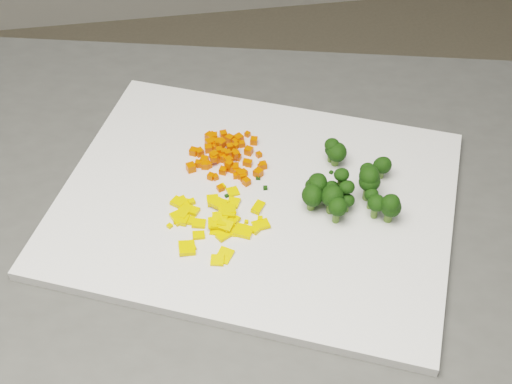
{
  "coord_description": "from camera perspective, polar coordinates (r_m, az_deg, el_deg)",
  "views": [
    {
      "loc": [
        0.16,
        -0.56,
        1.56
      ],
      "look_at": [
        0.25,
        0.06,
        0.92
      ],
      "focal_mm": 50.0,
      "sensor_mm": 36.0,
      "label": 1
    }
  ],
  "objects": [
    {
      "name": "carrot_cube_40",
      "position": [
        0.97,
        -3.46,
        3.93
      ],
      "size": [
        0.01,
        0.01,
        0.01
      ],
      "primitive_type": "cube",
      "rotation": [
        0.0,
        0.0,
        1.25
      ],
      "color": "#E43F02",
      "rests_on": "carrot_pile"
    },
    {
      "name": "carrot_cube_25",
      "position": [
        0.93,
        -1.49,
        1.66
      ],
      "size": [
        0.01,
        0.01,
        0.01
      ],
      "primitive_type": "cube",
      "rotation": [
        0.0,
        0.0,
        0.59
      ],
      "color": "#E43F02",
      "rests_on": "carrot_pile"
    },
    {
      "name": "pepper_chunk_15",
      "position": [
        0.86,
        -2.7,
        -2.23
      ],
      "size": [
        0.02,
        0.02,
        0.01
      ],
      "primitive_type": "cube",
      "rotation": [
        0.09,
        0.08,
        1.29
      ],
      "color": "yellow",
      "rests_on": "pepper_pile"
    },
    {
      "name": "carrot_cube_61",
      "position": [
        0.91,
        -0.77,
        0.82
      ],
      "size": [
        0.01,
        0.01,
        0.01
      ],
      "primitive_type": "cube",
      "rotation": [
        0.0,
        0.0,
        0.55
      ],
      "color": "#E43F02",
      "rests_on": "carrot_pile"
    },
    {
      "name": "pepper_chunk_24",
      "position": [
        0.87,
        0.39,
        -2.64
      ],
      "size": [
        0.02,
        0.02,
        0.01
      ],
      "primitive_type": "cube",
      "rotation": [
        -0.14,
        -0.02,
        0.16
      ],
      "color": "yellow",
      "rests_on": "pepper_pile"
    },
    {
      "name": "stray_bit_2",
      "position": [
        0.91,
        -2.72,
        0.44
      ],
      "size": [
        0.01,
        0.01,
        0.01
      ],
      "primitive_type": "cube",
      "rotation": [
        0.0,
        0.0,
        2.0
      ],
      "color": "yellow",
      "rests_on": "cutting_board"
    },
    {
      "name": "broccoli_floret_3",
      "position": [
        0.94,
        6.02,
        3.31
      ],
      "size": [
        0.03,
        0.03,
        0.04
      ],
      "primitive_type": null,
      "color": "black",
      "rests_on": "broccoli_pile"
    },
    {
      "name": "carrot_cube_17",
      "position": [
        0.93,
        -2.06,
        1.95
      ],
      "size": [
        0.01,
        0.01,
        0.01
      ],
      "primitive_type": "cube",
      "rotation": [
        0.0,
        0.0,
        0.82
      ],
      "color": "#E43F02",
      "rests_on": "carrot_pile"
    },
    {
      "name": "carrot_cube_45",
      "position": [
        0.97,
        -3.47,
        4.01
      ],
      "size": [
        0.01,
        0.01,
        0.01
      ],
      "primitive_type": "cube",
      "rotation": [
        0.0,
        0.0,
        2.49
      ],
      "color": "#E43F02",
      "rests_on": "carrot_pile"
    },
    {
      "name": "carrot_cube_7",
      "position": [
        0.98,
        -3.6,
        4.43
      ],
      "size": [
        0.01,
        0.01,
        0.01
      ],
      "primitive_type": "cube",
      "rotation": [
        0.0,
        0.0,
        0.41
      ],
      "color": "#E43F02",
      "rests_on": "carrot_pile"
    },
    {
      "name": "broccoli_floret_7",
      "position": [
        0.89,
        9.13,
        -0.58
      ],
      "size": [
        0.02,
        0.02,
        0.03
      ],
      "primitive_type": null,
      "color": "black",
      "rests_on": "broccoli_pile"
    },
    {
      "name": "carrot_cube_53",
      "position": [
        0.97,
        -0.17,
        4.12
      ],
      "size": [
        0.01,
        0.01,
        0.01
      ],
      "primitive_type": "cube",
      "rotation": [
        0.0,
        0.0,
        1.29
      ],
      "color": "#E43F02",
      "rests_on": "carrot_pile"
    },
    {
      "name": "pepper_chunk_5",
      "position": [
        0.87,
        -3.11,
        -2.04
      ],
      "size": [
        0.01,
        0.01,
        0.01
      ],
      "primitive_type": "cube",
      "rotation": [
        0.0,
        -0.07,
        1.57
      ],
      "color": "yellow",
      "rests_on": "pepper_pile"
    },
    {
      "name": "carrot_cube_11",
      "position": [
        0.94,
        -3.41,
        2.7
      ],
      "size": [
        0.01,
        0.01,
        0.01
      ],
      "primitive_type": "cube",
      "rotation": [
        0.0,
        0.0,
        1.63
      ],
      "color": "#E43F02",
      "rests_on": "carrot_pile"
    },
    {
      "name": "broccoli_floret_2",
      "position": [
        0.9,
        8.81,
        1.48
      ],
      "size": [
        0.03,
        0.03,
        0.03
      ],
      "primitive_type": null,
      "color": "black",
      "rests_on": "broccoli_pile"
    },
    {
      "name": "stray_bit_4",
      "position": [
        0.89,
        -5.16,
        -0.78
      ],
      "size": [
        0.01,
        0.01,
        0.01
      ],
      "primitive_type": "cube",
      "rotation": [
        0.0,
        0.0,
        0.26
      ],
      "color": "yellow",
      "rests_on": "cutting_board"
    },
    {
      "name": "carrot_cube_10",
      "position": [
        0.98,
        -2.62,
        4.62
      ],
      "size": [
        0.01,
        0.01,
        0.01
      ],
      "primitive_type": "cube",
      "rotation": [
        0.0,
        0.0,
        0.11
      ],
      "color": "#E43F02",
      "rests_on": "carrot_pile"
    },
    {
      "name": "carrot_cube_8",
      "position": [
        0.95,
        -2.58,
        3.0
      ],
      "size": [
        0.01,
        0.01,
        0.01
      ],
      "primitive_type": "cube",
      "rotation": [
        0.0,
        0.0,
        0.43
      ],
      "color": "#E43F02",
      "rests_on": "carrot_pile"
    },
    {
      "name": "carrot_cube_43",
      "position": [
        0.93,
        -2.18,
        2.23
      ],
      "size": [
        0.01,
        0.01,
        0.01
      ],
      "primitive_type": "cube",
      "rotation": [
        0.0,
        0.0,
        2.42
      ],
      "color": "#E43F02",
      "rests_on": "carrot_pile"
    },
    {
      "name": "carrot_cube_59",
      "position": [
        0.92,
        -1.64,
        1.3
      ],
      "size": [
        0.01,
        0.01,
        0.01
      ],
      "primitive_type": "cube",
      "rotation": [
        0.0,
        0.0,
        1.51
      ],
      "color": "#E43F02",
      "rests_on": "carrot_pile"
    },
    {
      "name": "pepper_chunk_17",
      "position": [
        0.84,
        -5.55,
        -4.48
      ],
      "size": [
        0.02,
        0.02,
        0.01
      ],
      "primitive_type": "cube",
      "rotation": [
        0.1,
        0.08,
        1.57
      ],
      "color": "yellow",
      "rests_on": "pepper_pile"
    },
    {
      "name": "carrot_cube_36",
      "position": [
        0.92,
        -1.06,
        1.25
      ],
      "size": [
        0.01,
        0.01,
        0.01
      ],
      "primitive_type": "cube",
      "rotation": [
        0.0,
        0.0,
        0.21
      ],
      "color": "#E43F02",
      "rests_on": "carrot_pile"
    },
    {
      "name": "pepper_chunk_27",
      "position": [
        0.87,
        -4.6,
        -2.52
      ],
      "size": [
        0.02,
        0.02,
        0.01
      ],
      "primitive_type": "cube",
      "rotation": [
        0.03,
        -0.09,
        2.92
      ],
      "color": "yellow",
      "rests_on": "pepper_pile"
    },
    {
      "name": "pepper_chunk_21",
      "position": [
        0.89,
        -3.47,
        -0.67
      ],
      "size": [
        0.01,
        0.02,
        0.01
      ],
      "primitive_type": "cube",
      "rotation": [
        0.09,
        -0.02,
        3.13
      ],
      "color": "yellow",
      "rests_on": "pepper_pile"
    },
    {
      "name": "carrot_cube_28",
      "position": [
        0.95,
        0.23,
        3.01
      ],
      "size": [
        0.01,
        0.01,
        0.01
      ],
      "primitive_type": "cube",
      "rotation": [
        0.0,
        0.0,
        0.4
      ],
      "color": "#E43F02",
      "rests_on": "carrot_pile"
    },
    {
      "name": "carrot_cube_49",
      "position": [
        0.95,
        -2.96,
        3.33
      ],
      "size": [
        0.01,
        0.01,
        0.01
      ],
      "primitive_type": "cube",
      "rotation": [
        0.0,
        0.0,
        1.56
      ],
      "color": "#E43F02",
      "rests_on": "carrot_pile"
    },
    {
      "name": "carrot_pile",
      "position": [
        0.94,
        -2.26,
        3.33
      ],
      "size": [
        0.11,
        0.11,
        0.03
      ],
      "primitive_type": null,
      "color": "#E43F02",
      "rests_on": "cutting_board"
    },
    {
      "name": "pepper_chunk_1",
      "position": [
        0.9,
        -6.26,
        -0.82
      ],
      "size": [
        0.02,
        0.02,
        0.01
      ],
      "primitive_type": "cube",
      "rotation": [
        0.08,
        0.1,
        0.91
      ],
      "color": "yellow",
      "rests_on": "pepper_pile"
    },
    {
      "name": "pepper_chunk_25",
      "position": [
        0.9,
        -6.11,
        -0.74
      ],
      "size": [
        0.02,
        0.02,
        0.0
      ],
      "primitive_type": "cube",
      "rotation": [
        -0.05,
        0.01,
        1.88
      ],
      "color": "yellow",
      "rests_on": "pepper_pile"
    },
    {
      "name": "pepper_chunk_23",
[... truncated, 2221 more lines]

